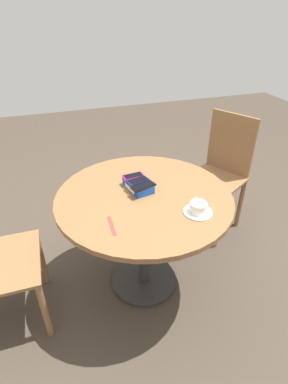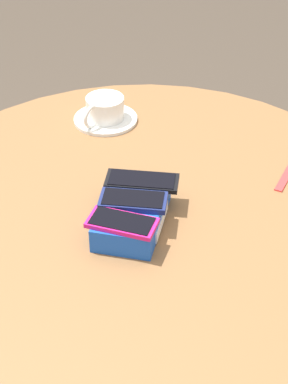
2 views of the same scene
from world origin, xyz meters
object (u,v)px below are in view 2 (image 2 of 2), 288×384
object	(u,v)px
lanyard_strap	(288,172)
phone_black	(141,181)
phone_box	(132,214)
saucer	(106,119)
coffee_cup	(104,108)
phone_magenta	(122,223)
phone_navy	(133,200)
round_table	(144,244)

from	to	relation	value
lanyard_strap	phone_black	bearing A→B (deg)	133.28
phone_box	saucer	distance (m)	0.39
phone_black	coffee_cup	world-z (taller)	coffee_cup
phone_box	lanyard_strap	bearing A→B (deg)	-37.82
phone_magenta	phone_black	xyz separation A→B (m)	(0.13, 0.02, 0.00)
coffee_cup	lanyard_strap	distance (m)	0.45
coffee_cup	phone_box	bearing A→B (deg)	-144.87
phone_navy	lanyard_strap	world-z (taller)	phone_navy
round_table	saucer	size ratio (longest dim) A/B	6.68
saucer	phone_box	bearing A→B (deg)	-145.19
phone_box	saucer	world-z (taller)	phone_box
phone_navy	saucer	bearing A→B (deg)	35.06
round_table	phone_magenta	size ratio (longest dim) A/B	7.86
phone_box	round_table	bearing A→B (deg)	8.37
phone_magenta	lanyard_strap	xyz separation A→B (m)	(0.35, -0.21, -0.05)
phone_box	phone_navy	bearing A→B (deg)	-24.29
round_table	phone_magenta	bearing A→B (deg)	-171.35
phone_black	coffee_cup	xyz separation A→B (m)	(0.25, 0.21, -0.02)
phone_magenta	phone_black	distance (m)	0.13
phone_black	phone_box	bearing A→B (deg)	-169.61
round_table	phone_black	bearing A→B (deg)	174.21
phone_navy	saucer	distance (m)	0.40
phone_box	phone_navy	xyz separation A→B (m)	(0.00, -0.00, 0.03)
round_table	lanyard_strap	size ratio (longest dim) A/B	6.77
saucer	phone_black	bearing A→B (deg)	-140.39
phone_magenta	lanyard_strap	world-z (taller)	phone_magenta
phone_navy	saucer	size ratio (longest dim) A/B	0.90
phone_magenta	phone_navy	world-z (taller)	phone_navy
lanyard_strap	coffee_cup	bearing A→B (deg)	86.07
round_table	saucer	distance (m)	0.35
saucer	coffee_cup	xyz separation A→B (m)	(-0.00, 0.00, 0.03)
coffee_cup	phone_navy	bearing A→B (deg)	-144.62
phone_magenta	phone_box	bearing A→B (deg)	8.99
phone_navy	phone_black	size ratio (longest dim) A/B	0.90
phone_box	coffee_cup	xyz separation A→B (m)	(0.32, 0.23, 0.01)
round_table	phone_box	world-z (taller)	phone_box
round_table	phone_magenta	xyz separation A→B (m)	(-0.14, -0.02, 0.17)
phone_navy	phone_black	xyz separation A→B (m)	(0.06, 0.01, -0.00)
phone_box	phone_magenta	bearing A→B (deg)	-171.01
saucer	coffee_cup	distance (m)	0.03
round_table	phone_black	xyz separation A→B (m)	(-0.01, 0.00, 0.17)
phone_box	lanyard_strap	size ratio (longest dim) A/B	1.41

